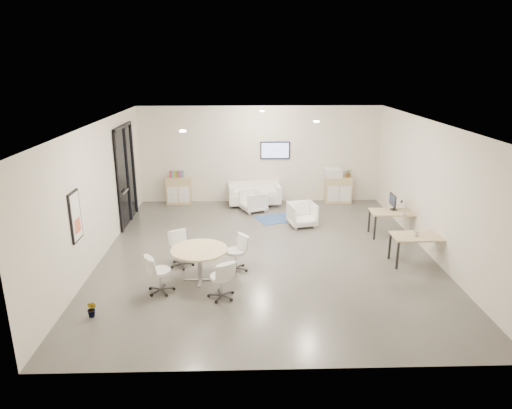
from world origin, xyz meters
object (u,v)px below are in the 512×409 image
object	(u,v)px
armchair_right	(302,213)
desk_rear	(395,214)
sideboard_left	(179,191)
sideboard_right	(338,190)
round_table	(199,253)
desk_front	(421,238)
loveseat	(254,195)
armchair_left	(253,200)

from	to	relation	value
armchair_right	desk_rear	distance (m)	2.56
armchair_right	sideboard_left	bearing A→B (deg)	136.52
sideboard_right	round_table	size ratio (longest dim) A/B	0.72
armchair_right	desk_front	world-z (taller)	armchair_right
sideboard_right	armchair_right	distance (m)	2.75
loveseat	round_table	world-z (taller)	same
desk_rear	desk_front	bearing A→B (deg)	-86.78
loveseat	armchair_right	world-z (taller)	armchair_right
armchair_left	armchair_right	distance (m)	1.98
desk_rear	desk_front	xyz separation A→B (m)	(0.03, -1.82, 0.01)
desk_front	armchair_right	bearing A→B (deg)	131.57
sideboard_right	armchair_left	bearing A→B (deg)	-162.93
round_table	loveseat	bearing A→B (deg)	76.68
loveseat	armchair_right	size ratio (longest dim) A/B	2.33
desk_rear	desk_front	size ratio (longest dim) A/B	0.99
desk_rear	round_table	distance (m)	5.66
desk_front	loveseat	bearing A→B (deg)	127.39
loveseat	desk_front	size ratio (longest dim) A/B	1.29
armchair_left	round_table	world-z (taller)	round_table
armchair_left	desk_front	bearing A→B (deg)	19.38
loveseat	round_table	xyz separation A→B (m)	(-1.31, -5.51, 0.31)
sideboard_left	sideboard_right	size ratio (longest dim) A/B	1.03
armchair_left	desk_front	world-z (taller)	armchair_left
loveseat	round_table	distance (m)	5.68
armchair_right	sideboard_right	bearing A→B (deg)	44.38
armchair_left	armchair_right	world-z (taller)	armchair_right
loveseat	armchair_right	xyz separation A→B (m)	(1.34, -2.12, 0.03)
round_table	desk_front	bearing A→B (deg)	8.31
armchair_right	round_table	size ratio (longest dim) A/B	0.62
sideboard_left	armchair_right	bearing A→B (deg)	-30.98
sideboard_right	armchair_right	size ratio (longest dim) A/B	1.16
loveseat	desk_front	bearing A→B (deg)	-56.63
desk_rear	loveseat	bearing A→B (deg)	144.13
sideboard_right	round_table	world-z (taller)	sideboard_right
sideboard_right	loveseat	xyz separation A→B (m)	(-2.84, -0.19, -0.09)
desk_rear	round_table	xyz separation A→B (m)	(-5.05, -2.56, 0.04)
loveseat	armchair_left	world-z (taller)	loveseat
desk_front	round_table	size ratio (longest dim) A/B	1.12
armchair_right	desk_front	size ratio (longest dim) A/B	0.55
sideboard_right	armchair_right	bearing A→B (deg)	-123.12
sideboard_left	sideboard_right	distance (m)	5.35
sideboard_left	loveseat	bearing A→B (deg)	-4.41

